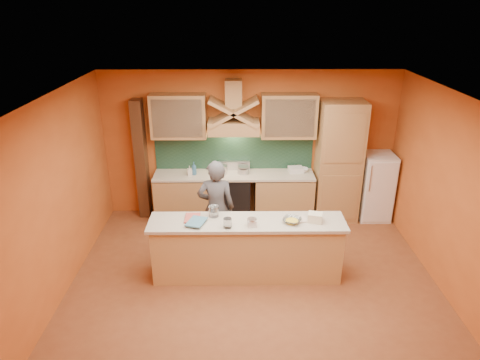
{
  "coord_description": "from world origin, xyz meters",
  "views": [
    {
      "loc": [
        -0.25,
        -5.24,
        3.95
      ],
      "look_at": [
        -0.2,
        0.9,
        1.35
      ],
      "focal_mm": 32.0,
      "sensor_mm": 36.0,
      "label": 1
    }
  ],
  "objects_px": {
    "fridge": "(375,186)",
    "kitchen_scale": "(252,223)",
    "stove": "(234,196)",
    "person": "(216,208)",
    "mixing_bowl": "(292,220)"
  },
  "relations": [
    {
      "from": "kitchen_scale",
      "to": "mixing_bowl",
      "type": "xyz_separation_m",
      "value": [
        0.59,
        0.1,
        -0.02
      ]
    },
    {
      "from": "kitchen_scale",
      "to": "stove",
      "type": "bearing_deg",
      "value": 88.36
    },
    {
      "from": "fridge",
      "to": "person",
      "type": "bearing_deg",
      "value": -157.51
    },
    {
      "from": "kitchen_scale",
      "to": "person",
      "type": "bearing_deg",
      "value": 115.12
    },
    {
      "from": "person",
      "to": "kitchen_scale",
      "type": "relative_size",
      "value": 13.86
    },
    {
      "from": "fridge",
      "to": "person",
      "type": "height_order",
      "value": "person"
    },
    {
      "from": "stove",
      "to": "fridge",
      "type": "relative_size",
      "value": 0.69
    },
    {
      "from": "stove",
      "to": "fridge",
      "type": "height_order",
      "value": "fridge"
    },
    {
      "from": "person",
      "to": "fridge",
      "type": "bearing_deg",
      "value": -159.74
    },
    {
      "from": "stove",
      "to": "fridge",
      "type": "xyz_separation_m",
      "value": [
        2.7,
        0.0,
        0.2
      ]
    },
    {
      "from": "person",
      "to": "mixing_bowl",
      "type": "xyz_separation_m",
      "value": [
        1.14,
        -0.71,
        0.15
      ]
    },
    {
      "from": "fridge",
      "to": "mixing_bowl",
      "type": "relative_size",
      "value": 4.97
    },
    {
      "from": "person",
      "to": "mixing_bowl",
      "type": "distance_m",
      "value": 1.35
    },
    {
      "from": "stove",
      "to": "mixing_bowl",
      "type": "height_order",
      "value": "mixing_bowl"
    },
    {
      "from": "fridge",
      "to": "kitchen_scale",
      "type": "distance_m",
      "value": 3.2
    }
  ]
}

